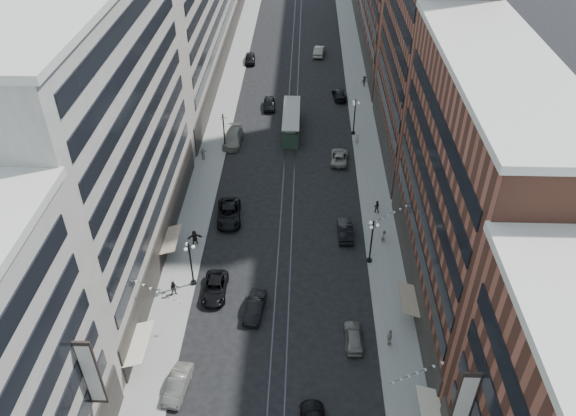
# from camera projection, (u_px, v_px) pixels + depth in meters

# --- Properties ---
(ground) EXTENTS (220.00, 220.00, 0.00)m
(ground) POSITION_uv_depth(u_px,v_px,m) (291.00, 134.00, 83.34)
(ground) COLOR black
(ground) RESTS_ON ground
(sidewalk_west) EXTENTS (4.00, 180.00, 0.15)m
(sidewalk_west) POSITION_uv_depth(u_px,v_px,m) (226.00, 102.00, 91.58)
(sidewalk_west) COLOR gray
(sidewalk_west) RESTS_ON ground
(sidewalk_east) EXTENTS (4.00, 180.00, 0.15)m
(sidewalk_east) POSITION_uv_depth(u_px,v_px,m) (360.00, 104.00, 91.02)
(sidewalk_east) COLOR gray
(sidewalk_east) RESTS_ON ground
(rail_west) EXTENTS (0.12, 180.00, 0.02)m
(rail_west) POSITION_uv_depth(u_px,v_px,m) (288.00, 103.00, 91.35)
(rail_west) COLOR #2D2D33
(rail_west) RESTS_ON ground
(rail_east) EXTENTS (0.12, 180.00, 0.02)m
(rail_east) POSITION_uv_depth(u_px,v_px,m) (297.00, 103.00, 91.32)
(rail_east) COLOR #2D2D33
(rail_east) RESTS_ON ground
(building_west_mid) EXTENTS (8.00, 36.00, 28.00)m
(building_west_mid) POSITION_uv_depth(u_px,v_px,m) (107.00, 141.00, 53.78)
(building_west_mid) COLOR #A6A093
(building_west_mid) RESTS_ON ground
(building_east_mid) EXTENTS (8.00, 30.00, 24.00)m
(building_east_mid) POSITION_uv_depth(u_px,v_px,m) (472.00, 195.00, 50.12)
(building_east_mid) COLOR brown
(building_east_mid) RESTS_ON ground
(lamppost_sw_far) EXTENTS (1.03, 1.14, 5.52)m
(lamppost_sw_far) POSITION_uv_depth(u_px,v_px,m) (191.00, 262.00, 56.12)
(lamppost_sw_far) COLOR black
(lamppost_sw_far) RESTS_ON sidewalk_west
(lamppost_sw_mid) EXTENTS (1.03, 1.14, 5.52)m
(lamppost_sw_mid) POSITION_uv_depth(u_px,v_px,m) (224.00, 131.00, 77.72)
(lamppost_sw_mid) COLOR black
(lamppost_sw_mid) RESTS_ON sidewalk_west
(lamppost_se_far) EXTENTS (1.03, 1.14, 5.52)m
(lamppost_se_far) POSITION_uv_depth(u_px,v_px,m) (372.00, 240.00, 58.85)
(lamppost_se_far) COLOR black
(lamppost_se_far) RESTS_ON sidewalk_east
(lamppost_se_mid) EXTENTS (1.03, 1.14, 5.52)m
(lamppost_se_mid) POSITION_uv_depth(u_px,v_px,m) (355.00, 116.00, 81.25)
(lamppost_se_mid) COLOR black
(lamppost_se_mid) RESTS_ON sidewalk_east
(streetcar) EXTENTS (2.46, 11.10, 3.07)m
(streetcar) POSITION_uv_depth(u_px,v_px,m) (291.00, 122.00, 83.16)
(streetcar) COLOR #273D2D
(streetcar) RESTS_ON ground
(car_1) EXTENTS (2.09, 4.48, 1.42)m
(car_1) POSITION_uv_depth(u_px,v_px,m) (178.00, 384.00, 47.43)
(car_1) COLOR slate
(car_1) RESTS_ON ground
(car_2) EXTENTS (2.37, 5.08, 1.41)m
(car_2) POSITION_uv_depth(u_px,v_px,m) (215.00, 288.00, 56.57)
(car_2) COLOR black
(car_2) RESTS_ON ground
(car_4) EXTENTS (1.73, 4.10, 1.39)m
(car_4) POSITION_uv_depth(u_px,v_px,m) (354.00, 337.00, 51.57)
(car_4) COLOR slate
(car_4) RESTS_ON ground
(car_5) EXTENTS (2.11, 4.68, 1.49)m
(car_5) POSITION_uv_depth(u_px,v_px,m) (255.00, 307.00, 54.46)
(car_5) COLOR black
(car_5) RESTS_ON ground
(pedestrian_2) EXTENTS (0.97, 0.74, 1.76)m
(pedestrian_2) POSITION_uv_depth(u_px,v_px,m) (174.00, 288.00, 56.10)
(pedestrian_2) COLOR black
(pedestrian_2) RESTS_ON sidewalk_west
(pedestrian_4) EXTENTS (0.66, 1.20, 1.94)m
(pedestrian_4) POSITION_uv_depth(u_px,v_px,m) (390.00, 337.00, 51.00)
(pedestrian_4) COLOR #A5A089
(pedestrian_4) RESTS_ON sidewalk_east
(car_7) EXTENTS (3.25, 6.11, 1.64)m
(car_7) POSITION_uv_depth(u_px,v_px,m) (229.00, 214.00, 66.31)
(car_7) COLOR black
(car_7) RESTS_ON ground
(car_8) EXTENTS (2.72, 6.10, 1.74)m
(car_8) POSITION_uv_depth(u_px,v_px,m) (233.00, 138.00, 80.58)
(car_8) COLOR slate
(car_8) RESTS_ON ground
(car_9) EXTENTS (2.18, 4.77, 1.59)m
(car_9) POSITION_uv_depth(u_px,v_px,m) (250.00, 59.00, 104.45)
(car_9) COLOR black
(car_9) RESTS_ON ground
(car_10) EXTENTS (1.68, 4.63, 1.52)m
(car_10) POSITION_uv_depth(u_px,v_px,m) (345.00, 230.00, 63.93)
(car_10) COLOR black
(car_10) RESTS_ON ground
(car_11) EXTENTS (2.63, 5.05, 1.36)m
(car_11) POSITION_uv_depth(u_px,v_px,m) (339.00, 157.00, 76.83)
(car_11) COLOR gray
(car_11) RESTS_ON ground
(car_12) EXTENTS (2.43, 5.05, 1.42)m
(car_12) POSITION_uv_depth(u_px,v_px,m) (339.00, 94.00, 92.42)
(car_12) COLOR black
(car_12) RESTS_ON ground
(car_13) EXTENTS (2.10, 4.65, 1.55)m
(car_13) POSITION_uv_depth(u_px,v_px,m) (269.00, 104.00, 89.45)
(car_13) COLOR black
(car_13) RESTS_ON ground
(car_14) EXTENTS (2.41, 5.40, 1.72)m
(car_14) POSITION_uv_depth(u_px,v_px,m) (319.00, 51.00, 107.27)
(car_14) COLOR gray
(car_14) RESTS_ON ground
(pedestrian_5) EXTENTS (1.73, 0.95, 1.80)m
(pedestrian_5) POSITION_uv_depth(u_px,v_px,m) (195.00, 237.00, 62.43)
(pedestrian_5) COLOR black
(pedestrian_5) RESTS_ON sidewalk_west
(pedestrian_6) EXTENTS (1.25, 0.90, 1.95)m
(pedestrian_6) POSITION_uv_depth(u_px,v_px,m) (203.00, 153.00, 76.65)
(pedestrian_6) COLOR #AAA58D
(pedestrian_6) RESTS_ON sidewalk_west
(pedestrian_7) EXTENTS (0.83, 0.54, 1.60)m
(pedestrian_7) POSITION_uv_depth(u_px,v_px,m) (377.00, 206.00, 67.22)
(pedestrian_7) COLOR black
(pedestrian_7) RESTS_ON sidewalk_east
(pedestrian_8) EXTENTS (0.75, 0.65, 1.74)m
(pedestrian_8) POSITION_uv_depth(u_px,v_px,m) (357.00, 139.00, 79.94)
(pedestrian_8) COLOR #A9A48C
(pedestrian_8) RESTS_ON sidewalk_east
(pedestrian_9) EXTENTS (1.28, 0.90, 1.83)m
(pedestrian_9) POSITION_uv_depth(u_px,v_px,m) (364.00, 81.00, 95.69)
(pedestrian_9) COLOR black
(pedestrian_9) RESTS_ON sidewalk_east
(pedestrian_extra_0) EXTENTS (0.78, 0.86, 1.56)m
(pedestrian_extra_0) POSITION_uv_depth(u_px,v_px,m) (384.00, 236.00, 62.86)
(pedestrian_extra_0) COLOR #A8A18B
(pedestrian_extra_0) RESTS_ON sidewalk_east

